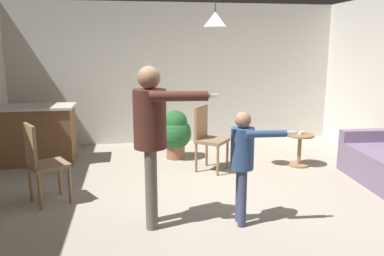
{
  "coord_description": "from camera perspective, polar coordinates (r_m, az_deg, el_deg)",
  "views": [
    {
      "loc": [
        -0.93,
        -4.48,
        1.89
      ],
      "look_at": [
        -0.25,
        -0.31,
        1.0
      ],
      "focal_mm": 36.61,
      "sensor_mm": 36.0,
      "label": 1
    }
  ],
  "objects": [
    {
      "name": "wall_back",
      "position": [
        7.76,
        -2.31,
        7.88
      ],
      "size": [
        6.4,
        0.1,
        2.7
      ],
      "primitive_type": "cube",
      "color": "beige",
      "rests_on": "ground"
    },
    {
      "name": "kitchen_counter",
      "position": [
        6.85,
        -21.81,
        -0.88
      ],
      "size": [
        1.26,
        0.66,
        0.95
      ],
      "color": "brown",
      "rests_on": "ground"
    },
    {
      "name": "person_adult",
      "position": [
        4.02,
        -5.92,
        -0.19
      ],
      "size": [
        0.82,
        0.54,
        1.7
      ],
      "rotation": [
        0.0,
        0.0,
        -1.65
      ],
      "color": "#60564C",
      "rests_on": "ground"
    },
    {
      "name": "side_table_by_couch",
      "position": [
        6.46,
        15.4,
        -2.55
      ],
      "size": [
        0.44,
        0.44,
        0.52
      ],
      "color": "olive",
      "rests_on": "ground"
    },
    {
      "name": "ground",
      "position": [
        4.95,
        2.36,
        -10.56
      ],
      "size": [
        7.68,
        7.68,
        0.0
      ],
      "primitive_type": "plane",
      "color": "#9E9384"
    },
    {
      "name": "dining_chair_near_wall",
      "position": [
        5.98,
        2.3,
        -1.12
      ],
      "size": [
        0.59,
        0.59,
        1.0
      ],
      "rotation": [
        0.0,
        0.0,
        4.06
      ],
      "color": "olive",
      "rests_on": "ground"
    },
    {
      "name": "spare_remote_on_table",
      "position": [
        6.44,
        15.69,
        -0.68
      ],
      "size": [
        0.13,
        0.1,
        0.04
      ],
      "primitive_type": "cube",
      "rotation": [
        0.0,
        0.0,
        2.16
      ],
      "color": "white",
      "rests_on": "side_table_by_couch"
    },
    {
      "name": "dining_chair_by_counter",
      "position": [
        5.02,
        -21.02,
        -4.45
      ],
      "size": [
        0.57,
        0.57,
        1.0
      ],
      "rotation": [
        0.0,
        0.0,
        5.21
      ],
      "color": "olive",
      "rests_on": "ground"
    },
    {
      "name": "person_child",
      "position": [
        4.14,
        7.46,
        -4.01
      ],
      "size": [
        0.62,
        0.39,
        1.23
      ],
      "rotation": [
        0.0,
        0.0,
        -1.64
      ],
      "color": "#384260",
      "rests_on": "ground"
    },
    {
      "name": "potted_plant_corner",
      "position": [
        6.63,
        -2.42,
        -0.61
      ],
      "size": [
        0.54,
        0.54,
        0.83
      ],
      "color": "brown",
      "rests_on": "ground"
    },
    {
      "name": "ceiling_light_pendant",
      "position": [
        5.63,
        3.4,
        15.54
      ],
      "size": [
        0.32,
        0.32,
        0.55
      ],
      "color": "silver"
    }
  ]
}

